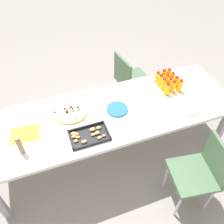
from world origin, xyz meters
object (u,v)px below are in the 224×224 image
Objects in this scene: juice_bottle_8 at (164,84)px; juice_bottle_10 at (173,87)px; juice_bottle_1 at (164,75)px; juice_bottle_5 at (160,80)px; chair_near_left at (130,78)px; napkin_stack at (189,111)px; juice_bottle_6 at (176,82)px; party_table at (111,116)px; juice_bottle_7 at (170,83)px; juice_bottle_11 at (167,89)px; juice_bottle_2 at (157,77)px; cardboard_tube at (20,145)px; fruit_pizza at (70,111)px; snack_tray at (89,135)px; plate_stack at (117,109)px; juice_bottle_3 at (172,78)px; juice_bottle_0 at (169,74)px; juice_bottle_4 at (167,80)px; paper_folder at (25,134)px; juice_bottle_9 at (180,86)px; chair_far_left at (201,171)px.

juice_bottle_10 is (-0.07, 0.07, -0.00)m from juice_bottle_8.
juice_bottle_5 reaches higher than juice_bottle_1.
chair_near_left is 1.03m from napkin_stack.
party_table is at bearing 9.55° from juice_bottle_6.
juice_bottle_7 is 0.97× the size of juice_bottle_11.
napkin_stack is at bearing 98.45° from juice_bottle_2.
fruit_pizza is at bearing -145.93° from cardboard_tube.
snack_tray is at bearing 16.15° from juice_bottle_11.
juice_bottle_7 is (-0.21, 0.59, 0.30)m from chair_near_left.
juice_bottle_5 is at bearing -160.75° from plate_stack.
cardboard_tube is at bearing 9.20° from juice_bottle_11.
juice_bottle_3 is at bearing -165.28° from party_table.
napkin_stack reaches higher than party_table.
juice_bottle_0 is 0.89× the size of juice_bottle_8.
juice_bottle_10 reaches higher than juice_bottle_4.
juice_bottle_4 is 0.10m from juice_bottle_8.
chair_near_left is 0.63m from juice_bottle_4.
juice_bottle_10 is (0.08, 0.07, 0.01)m from juice_bottle_6.
fruit_pizza is (1.03, -0.00, -0.06)m from juice_bottle_8.
paper_folder is (-0.04, -0.20, -0.09)m from cardboard_tube.
juice_bottle_9 is (-0.15, 0.22, 0.01)m from juice_bottle_2.
juice_bottle_4 is (-0.08, 0.08, -0.00)m from juice_bottle_2.
juice_bottle_11 is at bearing 28.14° from juice_bottle_6.
juice_bottle_1 is 0.08m from juice_bottle_2.
juice_bottle_1 is 1.03× the size of juice_bottle_2.
juice_bottle_8 reaches higher than juice_bottle_4.
juice_bottle_4 is (0.07, 0.01, -0.00)m from juice_bottle_3.
chair_near_left is at bearing -122.32° from plate_stack.
juice_bottle_11 is 0.98m from snack_tray.
juice_bottle_9 is at bearing -176.12° from party_table.
juice_bottle_7 is at bearing -175.15° from paper_folder.
juice_bottle_2 is 0.14m from juice_bottle_8.
juice_bottle_1 and juice_bottle_7 have the same top height.
fruit_pizza is at bearing -0.22° from juice_bottle_7.
plate_stack is (0.58, 0.27, -0.05)m from juice_bottle_2.
juice_bottle_3 is 0.76m from plate_stack.
juice_bottle_4 is 0.88× the size of juice_bottle_10.
juice_bottle_0 is 0.23m from juice_bottle_9.
fruit_pizza is (1.18, -0.08, -0.06)m from juice_bottle_9.
juice_bottle_8 reaches higher than paper_folder.
juice_bottle_9 reaches higher than snack_tray.
juice_bottle_0 is at bearing -159.20° from plate_stack.
juice_bottle_9 is at bearing 90.73° from juice_bottle_0.
juice_bottle_11 is 0.41× the size of snack_tray.
snack_tray is at bearing 66.84° from chair_far_left.
party_table is at bearing 6.77° from plate_stack.
cardboard_tube is 0.22m from paper_folder.
party_table is 18.41× the size of juice_bottle_7.
juice_bottle_5 is 1.00× the size of juice_bottle_11.
napkin_stack is (-1.03, 0.03, -0.00)m from snack_tray.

